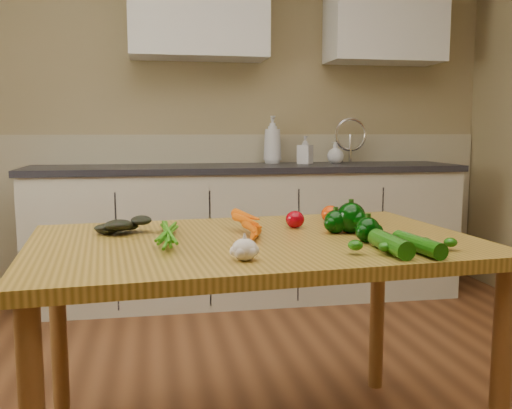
{
  "coord_description": "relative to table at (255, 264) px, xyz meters",
  "views": [
    {
      "loc": [
        -0.43,
        -1.54,
        1.13
      ],
      "look_at": [
        -0.04,
        0.53,
        0.85
      ],
      "focal_mm": 40.0,
      "sensor_mm": 36.0,
      "label": 1
    }
  ],
  "objects": [
    {
      "name": "carrot_bunch",
      "position": [
        -0.1,
        0.04,
        0.12
      ],
      "size": [
        0.28,
        0.23,
        0.07
      ],
      "primitive_type": null,
      "rotation": [
        0.0,
        0.0,
        0.08
      ],
      "color": "#E55C05",
      "rests_on": "table"
    },
    {
      "name": "soap_bottle_c",
      "position": [
        0.93,
        1.99,
        0.29
      ],
      "size": [
        0.16,
        0.16,
        0.15
      ],
      "primitive_type": "imported",
      "rotation": [
        0.0,
        0.0,
        4.1
      ],
      "color": "silver",
      "rests_on": "counter_run"
    },
    {
      "name": "leafy_greens",
      "position": [
        -0.44,
        0.19,
        0.14
      ],
      "size": [
        0.21,
        0.19,
        0.1
      ],
      "primitive_type": null,
      "color": "black",
      "rests_on": "table"
    },
    {
      "name": "tomato_c",
      "position": [
        0.41,
        0.2,
        0.12
      ],
      "size": [
        0.07,
        0.07,
        0.06
      ],
      "primitive_type": "ellipsoid",
      "color": "#C93505",
      "rests_on": "table"
    },
    {
      "name": "tomato_b",
      "position": [
        0.35,
        0.27,
        0.12
      ],
      "size": [
        0.07,
        0.07,
        0.07
      ],
      "primitive_type": "ellipsoid",
      "color": "#C93505",
      "rests_on": "table"
    },
    {
      "name": "garlic_bulb",
      "position": [
        -0.09,
        -0.31,
        0.12
      ],
      "size": [
        0.07,
        0.07,
        0.06
      ],
      "primitive_type": "ellipsoid",
      "color": "silver",
      "rests_on": "table"
    },
    {
      "name": "counter_run",
      "position": [
        0.31,
        1.91,
        -0.23
      ],
      "size": [
        2.84,
        0.64,
        1.14
      ],
      "color": "#BDB79D",
      "rests_on": "ground"
    },
    {
      "name": "pepper_c",
      "position": [
        0.34,
        -0.13,
        0.13
      ],
      "size": [
        0.08,
        0.08,
        0.08
      ],
      "primitive_type": "sphere",
      "color": "black",
      "rests_on": "table"
    },
    {
      "name": "pepper_b",
      "position": [
        0.35,
        0.04,
        0.14
      ],
      "size": [
        0.1,
        0.1,
        0.1
      ],
      "primitive_type": "sphere",
      "color": "black",
      "rests_on": "table"
    },
    {
      "name": "zucchini_a",
      "position": [
        0.43,
        -0.31,
        0.11
      ],
      "size": [
        0.08,
        0.22,
        0.05
      ],
      "primitive_type": "cylinder",
      "rotation": [
        1.57,
        0.0,
        0.12
      ],
      "color": "#114B08",
      "rests_on": "table"
    },
    {
      "name": "zucchini_b",
      "position": [
        0.35,
        -0.29,
        0.11
      ],
      "size": [
        0.06,
        0.21,
        0.05
      ],
      "primitive_type": "cylinder",
      "rotation": [
        1.57,
        0.0,
        0.0
      ],
      "color": "#114B08",
      "rests_on": "table"
    },
    {
      "name": "table",
      "position": [
        0.0,
        0.0,
        0.0
      ],
      "size": [
        1.51,
        1.04,
        0.77
      ],
      "rotation": [
        0.0,
        0.0,
        0.08
      ],
      "color": "#AE8632",
      "rests_on": "ground"
    },
    {
      "name": "tomato_a",
      "position": [
        0.18,
        0.18,
        0.12
      ],
      "size": [
        0.07,
        0.07,
        0.06
      ],
      "primitive_type": "ellipsoid",
      "color": "#95020E",
      "rests_on": "table"
    },
    {
      "name": "upper_cabinets",
      "position": [
        0.61,
        2.04,
        1.26
      ],
      "size": [
        2.15,
        0.35,
        0.7
      ],
      "color": "silver",
      "rests_on": "room"
    },
    {
      "name": "pepper_a",
      "position": [
        0.29,
        0.05,
        0.13
      ],
      "size": [
        0.08,
        0.08,
        0.08
      ],
      "primitive_type": "sphere",
      "color": "black",
      "rests_on": "table"
    },
    {
      "name": "soap_bottle_a",
      "position": [
        0.5,
        2.07,
        0.38
      ],
      "size": [
        0.13,
        0.13,
        0.33
      ],
      "primitive_type": "imported",
      "rotation": [
        0.0,
        0.0,
        0.04
      ],
      "color": "silver",
      "rests_on": "counter_run"
    },
    {
      "name": "soap_bottle_b",
      "position": [
        0.71,
        1.98,
        0.31
      ],
      "size": [
        0.12,
        0.12,
        0.19
      ],
      "primitive_type": "imported",
      "rotation": [
        0.0,
        0.0,
        2.47
      ],
      "color": "silver",
      "rests_on": "counter_run"
    },
    {
      "name": "room",
      "position": [
        0.09,
        -0.1,
        0.56
      ],
      "size": [
        4.04,
        5.04,
        2.64
      ],
      "color": "brown",
      "rests_on": "ground"
    }
  ]
}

